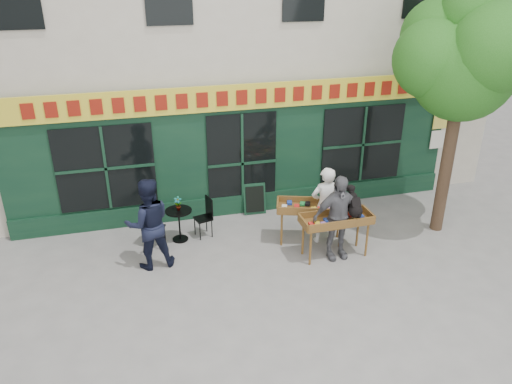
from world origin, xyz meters
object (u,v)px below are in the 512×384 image
at_px(dog, 354,201).
at_px(woman, 325,205).
at_px(man_right, 337,218).
at_px(book_cart_center, 336,222).
at_px(bistro_table, 179,219).
at_px(book_cart_right, 311,209).
at_px(man_left, 149,224).

xyz_separation_m(dog, woman, (-0.35, 0.70, -0.39)).
bearing_deg(man_right, book_cart_center, 87.65).
relative_size(dog, bistro_table, 0.79).
bearing_deg(man_right, book_cart_right, 110.07).
relative_size(woman, book_cart_right, 1.11).
relative_size(woman, man_right, 0.95).
bearing_deg(book_cart_center, man_left, 170.12).
relative_size(book_cart_center, man_left, 0.76).
distance_m(dog, man_left, 4.28).
height_order(book_cart_center, man_right, man_right).
distance_m(book_cart_center, book_cart_right, 0.76).
bearing_deg(woman, man_left, -0.32).
bearing_deg(book_cart_center, dog, -8.99).
xyz_separation_m(book_cart_right, bistro_table, (-2.87, 0.82, -0.28)).
xyz_separation_m(man_right, man_left, (-3.87, 0.67, 0.04)).
height_order(book_cart_center, dog, dog).
bearing_deg(dog, book_cart_center, 171.01).
bearing_deg(bistro_table, man_left, -127.87).
relative_size(book_cart_center, dog, 2.52).
distance_m(book_cart_right, man_left, 3.57).
relative_size(man_right, bistro_table, 2.49).
xyz_separation_m(book_cart_center, man_left, (-3.87, 0.61, 0.17)).
distance_m(dog, bistro_table, 3.92).
bearing_deg(book_cart_center, woman, 89.14).
relative_size(book_cart_right, man_left, 0.82).
distance_m(man_right, man_left, 3.92).
distance_m(woman, book_cart_right, 0.31).
bearing_deg(book_cart_center, book_cart_right, 112.47).
xyz_separation_m(bistro_table, man_left, (-0.70, -0.90, 0.44)).
xyz_separation_m(book_cart_center, bistro_table, (-3.17, 1.51, -0.28)).
bearing_deg(book_cart_right, woman, 9.41).
xyz_separation_m(woman, bistro_table, (-3.17, 0.86, -0.36)).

